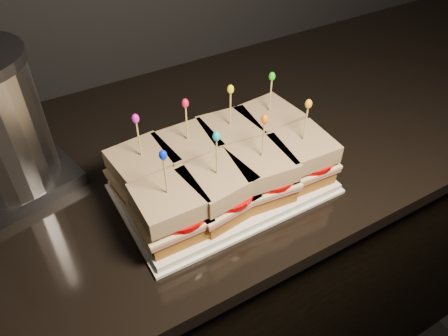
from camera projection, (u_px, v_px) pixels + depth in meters
cabinet at (280, 242)px, 1.35m from camera, size 2.34×0.66×0.91m
granite_slab at (297, 115)px, 1.04m from camera, size 2.38×0.70×0.03m
platter at (224, 186)px, 0.82m from camera, size 0.37×0.23×0.02m
platter_rim at (224, 189)px, 0.82m from camera, size 0.38×0.24×0.01m
sandwich_0_bread_bot at (146, 185)px, 0.79m from camera, size 0.11×0.11×0.03m
sandwich_0_ham at (145, 178)px, 0.77m from camera, size 0.12×0.11×0.01m
sandwich_0_cheese at (145, 175)px, 0.77m from camera, size 0.12×0.12×0.01m
sandwich_0_tomato at (152, 172)px, 0.76m from camera, size 0.10×0.10×0.01m
sandwich_0_bread_top at (143, 163)px, 0.75m from camera, size 0.11×0.11×0.03m
sandwich_0_pick at (139, 141)px, 0.72m from camera, size 0.00×0.00×0.09m
sandwich_0_frill at (135, 119)px, 0.69m from camera, size 0.01×0.01×0.02m
sandwich_1_bread_bot at (190, 169)px, 0.82m from camera, size 0.10×0.10×0.03m
sandwich_1_ham at (189, 162)px, 0.81m from camera, size 0.11×0.11×0.01m
sandwich_1_cheese at (189, 159)px, 0.80m from camera, size 0.11×0.11×0.01m
sandwich_1_tomato at (196, 156)px, 0.80m from camera, size 0.10×0.10×0.01m
sandwich_1_bread_top at (188, 147)px, 0.78m from camera, size 0.10×0.10×0.03m
sandwich_1_pick at (187, 125)px, 0.75m from camera, size 0.00×0.00×0.09m
sandwich_1_frill at (185, 103)px, 0.72m from camera, size 0.01×0.01×0.02m
sandwich_2_bread_bot at (230, 154)px, 0.85m from camera, size 0.11×0.11×0.03m
sandwich_2_ham at (230, 147)px, 0.84m from camera, size 0.12×0.12×0.01m
sandwich_2_cheese at (230, 144)px, 0.84m from camera, size 0.12×0.12×0.01m
sandwich_2_tomato at (237, 141)px, 0.83m from camera, size 0.10×0.10×0.01m
sandwich_2_bread_top at (230, 132)px, 0.82m from camera, size 0.11×0.11×0.03m
sandwich_2_pick at (230, 111)px, 0.79m from camera, size 0.00×0.00×0.09m
sandwich_2_frill at (231, 89)px, 0.76m from camera, size 0.01×0.01×0.02m
sandwich_3_bread_bot at (267, 140)px, 0.89m from camera, size 0.11×0.11×0.03m
sandwich_3_ham at (267, 133)px, 0.87m from camera, size 0.12×0.11×0.01m
sandwich_3_cheese at (268, 130)px, 0.87m from camera, size 0.12×0.12×0.01m
sandwich_3_tomato at (275, 127)px, 0.86m from camera, size 0.10×0.10×0.01m
sandwich_3_bread_top at (269, 118)px, 0.85m from camera, size 0.11×0.11×0.03m
sandwich_3_pick at (270, 98)px, 0.82m from camera, size 0.00×0.00×0.09m
sandwich_3_frill at (272, 76)px, 0.79m from camera, size 0.01×0.01×0.02m
sandwich_4_bread_bot at (171, 223)px, 0.72m from camera, size 0.10×0.10×0.03m
sandwich_4_ham at (170, 216)px, 0.71m from camera, size 0.11×0.11×0.01m
sandwich_4_cheese at (170, 213)px, 0.70m from camera, size 0.11×0.11×0.01m
sandwich_4_tomato at (178, 210)px, 0.70m from camera, size 0.10×0.10×0.01m
sandwich_4_bread_top at (168, 200)px, 0.68m from camera, size 0.10×0.10×0.03m
sandwich_4_pick at (166, 178)px, 0.65m from camera, size 0.00×0.00×0.09m
sandwich_4_frill at (163, 155)px, 0.62m from camera, size 0.01×0.01×0.02m
sandwich_5_bread_bot at (217, 204)px, 0.75m from camera, size 0.11×0.11×0.03m
sandwich_5_ham at (217, 197)px, 0.74m from camera, size 0.12×0.12×0.01m
sandwich_5_cheese at (217, 194)px, 0.73m from camera, size 0.12×0.12×0.01m
sandwich_5_tomato at (225, 190)px, 0.73m from camera, size 0.10×0.10×0.01m
sandwich_5_bread_top at (217, 181)px, 0.72m from camera, size 0.11×0.11×0.03m
sandwich_5_pick at (217, 159)px, 0.68m from camera, size 0.00×0.00×0.09m
sandwich_5_frill at (216, 136)px, 0.65m from camera, size 0.01×0.01×0.02m
sandwich_6_bread_bot at (260, 186)px, 0.78m from camera, size 0.11×0.11×0.03m
sandwich_6_ham at (260, 179)px, 0.77m from camera, size 0.12×0.12×0.01m
sandwich_6_cheese at (260, 176)px, 0.77m from camera, size 0.12×0.12×0.01m
sandwich_6_tomato at (268, 173)px, 0.76m from camera, size 0.10×0.10×0.01m
sandwich_6_bread_top at (261, 163)px, 0.75m from camera, size 0.11×0.11×0.03m
sandwich_6_pick at (263, 142)px, 0.72m from camera, size 0.00×0.00×0.09m
sandwich_6_frill at (265, 119)px, 0.69m from camera, size 0.01×0.01×0.02m
sandwich_7_bread_bot at (299, 170)px, 0.82m from camera, size 0.10×0.10×0.03m
sandwich_7_ham at (300, 163)px, 0.81m from camera, size 0.11×0.11×0.01m
sandwich_7_cheese at (300, 160)px, 0.80m from camera, size 0.12×0.11×0.01m
sandwich_7_tomato at (308, 156)px, 0.80m from camera, size 0.10×0.10×0.01m
sandwich_7_bread_top at (302, 147)px, 0.78m from camera, size 0.11×0.11×0.03m
sandwich_7_pick at (305, 126)px, 0.75m from camera, size 0.00×0.00×0.09m
sandwich_7_frill at (309, 104)px, 0.72m from camera, size 0.01×0.01×0.02m
appliance_base at (15, 181)px, 0.82m from camera, size 0.24×0.22×0.03m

